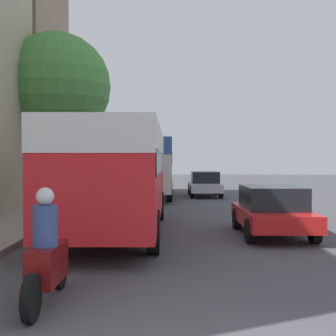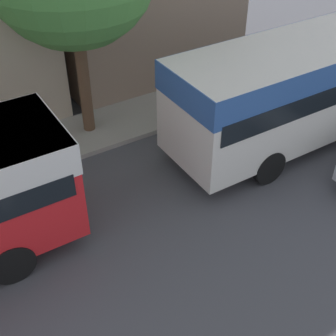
% 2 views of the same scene
% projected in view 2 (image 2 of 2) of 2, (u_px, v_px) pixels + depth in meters
% --- Properties ---
extents(bus_following, '(2.66, 10.81, 3.16)m').
position_uv_depth(bus_following, '(333.00, 69.00, 13.97)').
color(bus_following, silver).
rests_on(bus_following, ground_plane).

